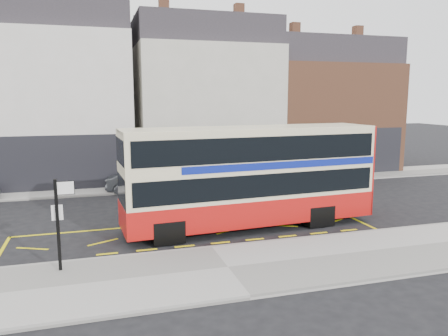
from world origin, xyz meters
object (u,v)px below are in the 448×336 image
object	(u,v)px
double_decker_bus	(251,175)
car_grey	(141,182)
bus_stop_post	(59,215)
car_white	(274,178)
street_tree_right	(247,130)

from	to	relation	value
double_decker_bus	car_grey	xyz separation A→B (m)	(-3.63, 7.92, -1.54)
bus_stop_post	car_white	xyz separation A→B (m)	(10.91, 9.51, -1.16)
double_decker_bus	bus_stop_post	xyz separation A→B (m)	(-7.08, -2.95, -0.33)
bus_stop_post	street_tree_right	size ratio (longest dim) A/B	0.60
double_decker_bus	car_grey	world-z (taller)	double_decker_bus
car_white	car_grey	bearing A→B (deg)	68.38
double_decker_bus	car_white	distance (m)	7.73
car_white	street_tree_right	distance (m)	4.44
double_decker_bus	car_white	size ratio (longest dim) A/B	2.24
double_decker_bus	car_grey	distance (m)	8.85
bus_stop_post	car_grey	world-z (taller)	bus_stop_post
car_grey	car_white	distance (m)	7.58
double_decker_bus	street_tree_right	xyz separation A→B (m)	(3.42, 10.21, 1.01)
bus_stop_post	car_white	distance (m)	14.52
car_white	street_tree_right	xyz separation A→B (m)	(-0.41, 3.65, 2.49)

